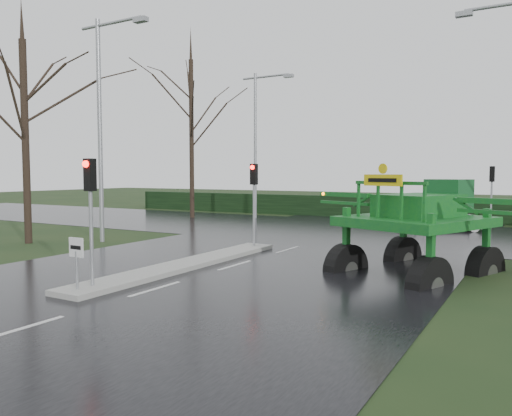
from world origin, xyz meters
The scene contains 15 objects.
ground centered at (0.00, 0.00, 0.00)m, with size 140.00×140.00×0.00m, color black.
road_main centered at (0.00, 10.00, 0.00)m, with size 14.00×80.00×0.02m, color black.
road_cross centered at (0.00, 16.00, 0.01)m, with size 80.00×12.00×0.02m, color black.
median_island centered at (-1.30, 3.00, 0.09)m, with size 1.20×10.00×0.16m, color gray.
hedge_row centered at (0.00, 24.00, 0.75)m, with size 44.00×0.90×1.50m, color black.
keep_left_sign centered at (-1.30, -1.50, 1.06)m, with size 0.50×0.07×1.35m.
traffic_signal_near centered at (-1.30, -1.01, 2.59)m, with size 0.26×0.33×3.52m.
traffic_signal_mid centered at (-1.30, 7.49, 2.59)m, with size 0.26×0.33×3.52m.
traffic_signal_far centered at (6.50, 20.01, 2.59)m, with size 0.26×0.33×3.52m.
street_light_left_near centered at (-8.19, 6.00, 5.99)m, with size 3.85×0.30×10.00m.
street_light_left_far centered at (-8.19, 20.00, 5.99)m, with size 3.85×0.30×10.00m.
tree_left_near centered at (-11.00, 4.00, 5.85)m, with size 6.30×6.30×10.85m.
tree_left_far centered at (-12.50, 18.00, 7.15)m, with size 7.70×7.70×13.26m.
crop_sprayer centered at (3.57, 5.42, 2.02)m, with size 7.17×5.74×4.28m.
white_sedan centered at (4.63, 18.48, 0.00)m, with size 1.34×3.84×1.27m, color white.
Camera 1 is at (9.01, -10.12, 3.14)m, focal length 35.00 mm.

